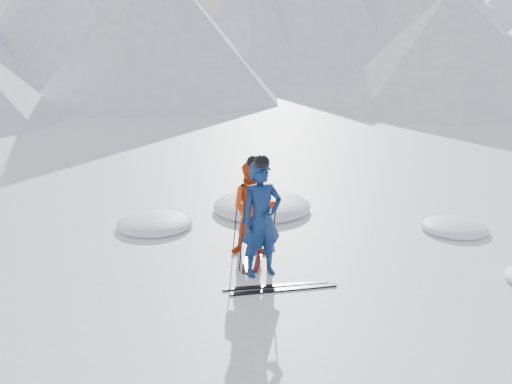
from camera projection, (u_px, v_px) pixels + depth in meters
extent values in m
plane|color=white|center=(353.00, 253.00, 9.92)|extent=(160.00, 160.00, 0.00)
cone|color=#B2BCD1|center=(149.00, 17.00, 56.28)|extent=(17.69, 17.69, 11.93)
cone|color=#B2BCD1|center=(251.00, 20.00, 50.47)|extent=(19.63, 19.63, 10.85)
cone|color=#B2BCD1|center=(319.00, 4.00, 53.69)|extent=(23.31, 23.31, 14.15)
cone|color=#B2BCD1|center=(418.00, 0.00, 53.69)|extent=(28.94, 28.94, 14.88)
cone|color=silver|center=(509.00, 23.00, 56.27)|extent=(24.45, 24.45, 10.76)
cone|color=#B2BCD1|center=(448.00, 49.00, 29.82)|extent=(14.00, 14.00, 6.50)
cone|color=#B2BCD1|center=(154.00, 26.00, 32.82)|extent=(16.00, 16.00, 9.00)
imported|color=navy|center=(262.00, 219.00, 8.78)|extent=(0.80, 0.63, 1.92)
imported|color=#D14010|center=(254.00, 209.00, 9.64)|extent=(0.97, 0.83, 1.73)
cylinder|color=black|center=(242.00, 236.00, 8.97)|extent=(0.13, 0.09, 1.28)
cylinder|color=black|center=(274.00, 232.00, 9.14)|extent=(0.13, 0.08, 1.28)
cylinder|color=black|center=(236.00, 221.00, 9.91)|extent=(0.12, 0.09, 1.15)
cylinder|color=black|center=(269.00, 221.00, 9.90)|extent=(0.12, 0.08, 1.15)
cube|color=black|center=(247.00, 254.00, 9.85)|extent=(0.42, 1.68, 0.03)
cube|color=black|center=(260.00, 253.00, 9.89)|extent=(0.54, 1.66, 0.03)
cube|color=black|center=(276.00, 286.00, 8.57)|extent=(1.70, 0.10, 0.03)
cube|color=black|center=(284.00, 290.00, 8.44)|extent=(1.70, 0.16, 0.03)
ellipsoid|color=white|center=(155.00, 227.00, 11.30)|extent=(1.58, 1.58, 0.35)
ellipsoid|color=white|center=(454.00, 230.00, 11.09)|extent=(1.33, 1.33, 0.29)
ellipsoid|color=white|center=(262.00, 210.00, 12.39)|extent=(2.24, 2.24, 0.49)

